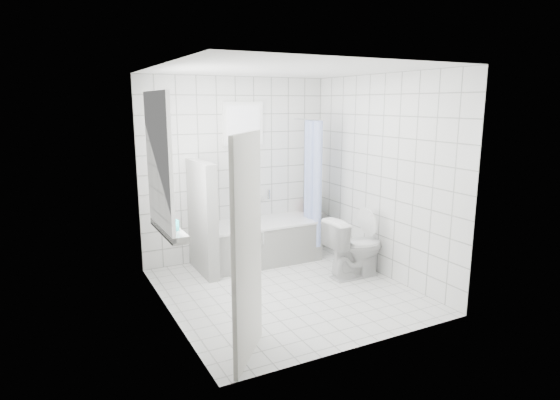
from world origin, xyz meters
TOP-DOWN VIEW (x-y plane):
  - ground at (0.00, 0.00)m, footprint 3.00×3.00m
  - ceiling at (0.00, 0.00)m, footprint 3.00×3.00m
  - wall_back at (0.00, 1.50)m, footprint 2.80×0.02m
  - wall_front at (0.00, -1.50)m, footprint 2.80×0.02m
  - wall_left at (-1.40, 0.00)m, footprint 0.02×3.00m
  - wall_right at (1.40, 0.00)m, footprint 0.02×3.00m
  - window_left at (-1.35, 0.30)m, footprint 0.01×0.90m
  - window_back at (0.10, 1.46)m, footprint 0.50×0.01m
  - window_sill at (-1.31, 0.30)m, footprint 0.18×1.02m
  - door at (-1.00, -1.17)m, footprint 0.54×0.64m
  - bathtub at (0.20, 1.12)m, footprint 1.62×0.77m
  - partition_wall at (-0.67, 1.07)m, footprint 0.15×0.85m
  - tiled_ledge at (1.18, 1.38)m, footprint 0.40×0.24m
  - toilet at (1.03, 0.01)m, footprint 0.78×0.44m
  - curtain_rod at (0.95, 1.10)m, footprint 0.02×0.80m
  - shower_curtain at (0.95, 0.97)m, footprint 0.14×0.48m
  - tub_faucet at (0.30, 1.46)m, footprint 0.18×0.06m
  - sill_bottles at (-1.30, 0.36)m, footprint 0.17×0.61m
  - ledge_bottles at (1.17, 1.35)m, footprint 0.19×0.19m

SIDE VIEW (x-z plane):
  - ground at x=0.00m, z-range 0.00..0.00m
  - tiled_ledge at x=1.18m, z-range 0.00..0.55m
  - bathtub at x=0.20m, z-range 0.00..0.58m
  - toilet at x=1.03m, z-range 0.00..0.79m
  - ledge_bottles at x=1.17m, z-range 0.54..0.80m
  - partition_wall at x=-0.67m, z-range 0.00..1.50m
  - tub_faucet at x=0.30m, z-range 0.82..0.88m
  - window_sill at x=-1.31m, z-range 0.82..0.90m
  - door at x=-1.00m, z-range 0.00..2.00m
  - sill_bottles at x=-1.30m, z-range 0.87..1.14m
  - shower_curtain at x=0.95m, z-range 0.21..1.99m
  - wall_back at x=0.00m, z-range 0.00..2.60m
  - wall_front at x=0.00m, z-range 0.00..2.60m
  - wall_left at x=-1.40m, z-range 0.00..2.60m
  - wall_right at x=1.40m, z-range 0.00..2.60m
  - window_left at x=-1.35m, z-range 0.90..2.30m
  - window_back at x=0.10m, z-range 1.70..2.20m
  - curtain_rod at x=0.95m, z-range 1.99..2.01m
  - ceiling at x=0.00m, z-range 2.60..2.60m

